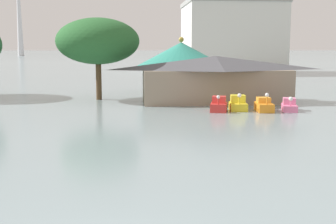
{
  "coord_description": "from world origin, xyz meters",
  "views": [
    {
      "loc": [
        0.76,
        -11.49,
        6.02
      ],
      "look_at": [
        3.43,
        18.81,
        1.54
      ],
      "focal_mm": 46.83,
      "sensor_mm": 36.0,
      "label": 1
    }
  ],
  "objects": [
    {
      "name": "boathouse",
      "position": [
        10.25,
        36.14,
        2.68
      ],
      "size": [
        17.18,
        6.89,
        5.11
      ],
      "color": "gray",
      "rests_on": "ground"
    },
    {
      "name": "shoreline_tree_mid",
      "position": [
        -2.8,
        39.94,
        6.74
      ],
      "size": [
        9.57,
        9.57,
        9.42
      ],
      "color": "brown",
      "rests_on": "ground"
    },
    {
      "name": "green_roof_pavilion",
      "position": [
        7.73,
        47.29,
        3.9
      ],
      "size": [
        12.27,
        12.27,
        7.44
      ],
      "color": "brown",
      "rests_on": "ground"
    },
    {
      "name": "background_building_block",
      "position": [
        24.98,
        92.15,
        8.44
      ],
      "size": [
        22.14,
        19.56,
        16.84
      ],
      "color": "silver",
      "rests_on": "ground"
    },
    {
      "name": "pedal_boat_orange",
      "position": [
        13.55,
        28.97,
        0.54
      ],
      "size": [
        1.69,
        2.92,
        1.86
      ],
      "rotation": [
        0.0,
        0.0,
        -1.67
      ],
      "color": "orange",
      "rests_on": "ground"
    },
    {
      "name": "pedal_boat_yellow",
      "position": [
        11.23,
        29.81,
        0.58
      ],
      "size": [
        1.95,
        2.7,
        1.75
      ],
      "rotation": [
        0.0,
        0.0,
        -1.71
      ],
      "color": "yellow",
      "rests_on": "ground"
    },
    {
      "name": "pedal_boat_red",
      "position": [
        9.22,
        29.26,
        0.57
      ],
      "size": [
        2.06,
        2.66,
        1.65
      ],
      "rotation": [
        0.0,
        0.0,
        -1.83
      ],
      "color": "red",
      "rests_on": "ground"
    },
    {
      "name": "pedal_boat_pink",
      "position": [
        16.06,
        29.05,
        0.49
      ],
      "size": [
        2.04,
        3.03,
        1.48
      ],
      "rotation": [
        0.0,
        0.0,
        -1.84
      ],
      "color": "pink",
      "rests_on": "ground"
    }
  ]
}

